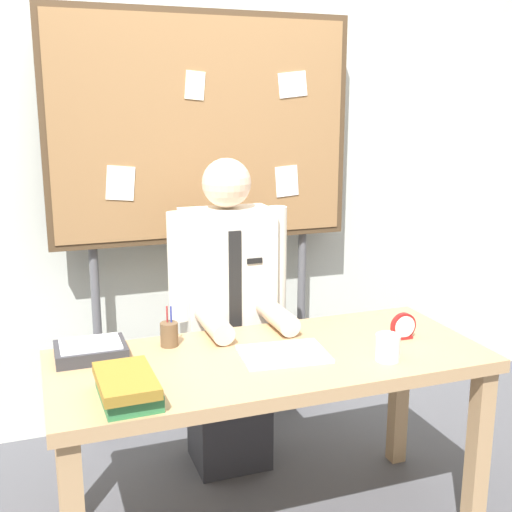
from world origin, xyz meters
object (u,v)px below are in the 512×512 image
at_px(desk_clock, 403,327).
at_px(pen_holder, 169,334).
at_px(bulletin_board, 203,135).
at_px(book_stack, 127,387).
at_px(coffee_mug, 388,347).
at_px(desk, 270,379).
at_px(person, 229,328).
at_px(open_notebook, 284,354).
at_px(paper_tray, 91,350).

bearing_deg(desk_clock, pen_holder, 165.14).
relative_size(bulletin_board, book_stack, 7.00).
distance_m(bulletin_board, desk_clock, 1.32).
bearing_deg(coffee_mug, desk, 154.04).
xyz_separation_m(coffee_mug, pen_holder, (-0.73, 0.42, -0.00)).
relative_size(person, coffee_mug, 14.65).
distance_m(bulletin_board, open_notebook, 1.22).
distance_m(bulletin_board, coffee_mug, 1.39).
height_order(pen_holder, paper_tray, pen_holder).
relative_size(desk_clock, paper_tray, 0.42).
distance_m(person, bulletin_board, 0.94).
xyz_separation_m(desk, desk_clock, (0.57, -0.02, 0.15)).
height_order(bulletin_board, paper_tray, bulletin_board).
xyz_separation_m(open_notebook, desk_clock, (0.52, 0.00, 0.04)).
relative_size(person, bulletin_board, 0.69).
distance_m(desk, person, 0.54).
xyz_separation_m(bulletin_board, paper_tray, (-0.64, -0.72, -0.76)).
height_order(book_stack, desk_clock, desk_clock).
distance_m(coffee_mug, paper_tray, 1.11).
relative_size(bulletin_board, open_notebook, 6.53).
distance_m(book_stack, open_notebook, 0.64).
height_order(bulletin_board, coffee_mug, bulletin_board).
height_order(person, pen_holder, person).
xyz_separation_m(bulletin_board, book_stack, (-0.57, -1.12, -0.74)).
xyz_separation_m(desk_clock, paper_tray, (-1.21, 0.22, -0.02)).
distance_m(desk, paper_tray, 0.69).
xyz_separation_m(desk_clock, coffee_mug, (-0.18, -0.17, 0.00)).
bearing_deg(desk, bulletin_board, 89.99).
height_order(bulletin_board, open_notebook, bulletin_board).
bearing_deg(paper_tray, desk_clock, -10.37).
bearing_deg(paper_tray, book_stack, -79.33).
bearing_deg(coffee_mug, paper_tray, 159.02).
distance_m(desk, coffee_mug, 0.46).
height_order(person, bulletin_board, bulletin_board).
distance_m(open_notebook, desk_clock, 0.53).
bearing_deg(pen_holder, desk_clock, -14.86).
distance_m(desk, book_stack, 0.62).
relative_size(coffee_mug, paper_tray, 0.38).
bearing_deg(book_stack, paper_tray, 100.67).
xyz_separation_m(desk_clock, pen_holder, (-0.91, 0.24, -0.00)).
bearing_deg(coffee_mug, pen_holder, 150.37).
bearing_deg(bulletin_board, open_notebook, -87.28).
relative_size(desk, bulletin_board, 0.78).
relative_size(desk_clock, pen_holder, 0.68).
bearing_deg(person, open_notebook, -85.37).
distance_m(book_stack, desk_clock, 1.15).
bearing_deg(open_notebook, pen_holder, 147.49).
distance_m(open_notebook, pen_holder, 0.46).
height_order(desk, pen_holder, pen_holder).
bearing_deg(coffee_mug, person, 118.29).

